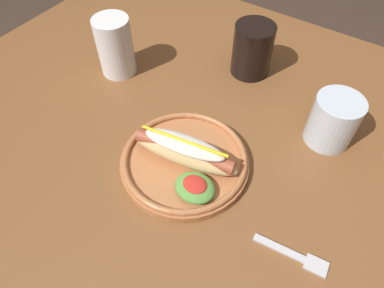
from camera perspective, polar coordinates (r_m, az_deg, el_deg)
name	(u,v)px	position (r m, az deg, el deg)	size (l,w,h in m)	color
ground_plane	(200,267)	(1.35, 1.33, -19.59)	(8.00, 8.00, 0.00)	#3D2D23
dining_table	(205,164)	(0.77, 2.21, -3.38)	(1.29, 1.03, 0.74)	brown
hot_dog_plate	(184,159)	(0.64, -1.39, -2.43)	(0.24, 0.24, 0.08)	#B77042
fork	(296,256)	(0.60, 16.83, -17.32)	(0.12, 0.03, 0.00)	silver
soda_cup	(252,50)	(0.83, 9.92, 15.08)	(0.09, 0.09, 0.12)	black
water_cup	(333,121)	(0.72, 22.27, 3.58)	(0.09, 0.09, 0.10)	silver
extra_cup	(115,46)	(0.83, -12.57, 15.43)	(0.08, 0.08, 0.14)	white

